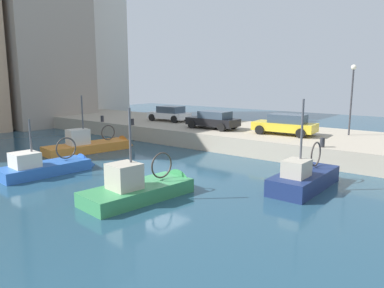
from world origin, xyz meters
TOP-DOWN VIEW (x-y plane):
  - water_surface at (0.00, 0.00)m, footprint 80.00×80.00m
  - quay_wall at (11.50, 0.00)m, footprint 9.00×56.00m
  - fishing_boat_green at (-2.83, -1.82)m, footprint 5.86×2.70m
  - fishing_boat_blue at (-3.14, 5.20)m, footprint 5.59×2.34m
  - fishing_boat_orange at (2.12, 8.48)m, footprint 6.95×2.97m
  - fishing_boat_navy at (3.03, -6.82)m, footprint 5.50×2.03m
  - parked_car_black at (9.77, 3.39)m, footprint 1.92×4.15m
  - parked_car_yellow at (10.44, -2.30)m, footprint 2.25×4.43m
  - parked_car_white at (11.55, 9.53)m, footprint 2.18×3.95m
  - mooring_bollard_south at (7.35, -6.00)m, footprint 0.28×0.28m
  - mooring_bollard_mid at (7.35, 10.00)m, footprint 0.28×0.28m
  - mooring_bollard_north at (7.35, 14.00)m, footprint 0.28×0.28m
  - quay_streetlamp at (13.00, -5.90)m, footprint 0.36×0.36m
  - waterfront_building_west at (15.85, 28.33)m, footprint 9.36×7.62m
  - waterfront_building_central at (8.15, 25.25)m, footprint 9.26×8.13m

SIDE VIEW (x-z plane):
  - water_surface at x=0.00m, z-range 0.00..0.00m
  - fishing_boat_navy at x=3.03m, z-range -2.41..2.62m
  - fishing_boat_blue at x=-3.14m, z-range -1.80..2.05m
  - fishing_boat_orange at x=2.12m, z-range -2.27..2.53m
  - fishing_boat_green at x=-2.83m, z-range -2.29..2.57m
  - quay_wall at x=11.50m, z-range 0.00..1.20m
  - mooring_bollard_south at x=7.35m, z-range 1.20..1.75m
  - mooring_bollard_mid at x=7.35m, z-range 1.20..1.75m
  - mooring_bollard_north at x=7.35m, z-range 1.20..1.75m
  - parked_car_white at x=11.55m, z-range 1.22..2.58m
  - parked_car_black at x=9.77m, z-range 1.22..2.60m
  - parked_car_yellow at x=10.44m, z-range 1.21..2.66m
  - quay_streetlamp at x=13.00m, z-range 2.04..6.87m
  - waterfront_building_central at x=8.15m, z-range 0.02..20.59m
  - waterfront_building_west at x=15.85m, z-range 0.02..23.63m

